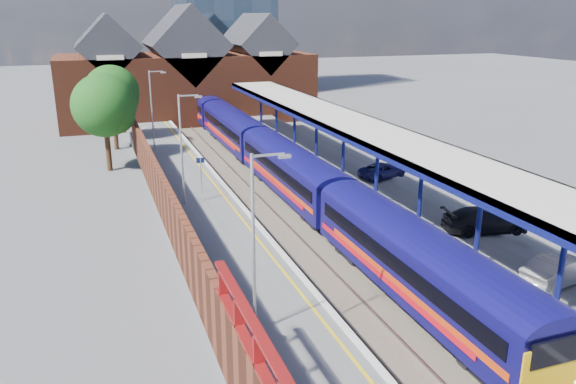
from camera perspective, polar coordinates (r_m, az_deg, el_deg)
name	(u,v)px	position (r m, az deg, el deg)	size (l,w,h in m)	color
ground	(249,177)	(45.46, -3.96, 1.48)	(240.00, 240.00, 0.00)	#5B5B5E
ballast_bed	(291,217)	(36.38, 0.32, -2.58)	(6.00, 76.00, 0.06)	#473D33
rails	(291,216)	(36.35, 0.32, -2.45)	(4.51, 76.00, 0.14)	slate
left_platform	(207,220)	(34.85, -8.23, -2.87)	(5.00, 76.00, 1.00)	#565659
right_platform	(374,201)	(38.56, 8.74, -0.87)	(6.00, 76.00, 1.00)	#565659
coping_left	(244,208)	(35.16, -4.52, -1.64)	(0.30, 76.00, 0.05)	silver
coping_right	(336,198)	(37.18, 4.89, -0.57)	(0.30, 76.00, 0.05)	silver
yellow_line	(234,209)	(35.03, -5.46, -1.78)	(0.14, 76.00, 0.01)	yellow
train	(259,145)	(47.35, -2.98, 4.81)	(2.87, 65.90, 3.45)	#0E0B50
canopy	(357,127)	(38.81, 7.03, 6.58)	(4.50, 52.00, 4.48)	navy
lamp_post_b	(257,234)	(20.33, -3.17, -4.32)	(1.48, 0.18, 7.00)	#A5A8AA
lamp_post_c	(183,143)	(35.34, -10.58, 4.90)	(1.48, 0.18, 7.00)	#A5A8AA
lamp_post_d	(153,105)	(50.96, -13.55, 8.54)	(1.48, 0.18, 7.00)	#A5A8AA
platform_sign	(201,169)	(38.03, -8.85, 2.31)	(0.55, 0.08, 2.50)	#A5A8AA
brick_wall	(179,233)	(27.80, -10.97, -4.09)	(0.35, 50.00, 3.86)	#5C2818
station_building	(186,75)	(71.43, -10.28, 11.58)	(30.00, 12.12, 13.78)	#5C2818
tree_near	(106,107)	(48.59, -18.00, 8.19)	(5.20, 5.20, 8.10)	#382314
tree_far	(113,94)	(56.54, -17.31, 9.46)	(5.20, 5.20, 8.10)	#382314
parked_car_silver	(559,270)	(28.13, 25.83, -7.12)	(1.38, 3.97, 1.31)	#A7A6AB
parked_car_dark	(485,220)	(33.06, 19.39, -2.68)	(1.91, 4.70, 1.37)	black
parked_car_blue	(383,170)	(42.29, 9.63, 2.22)	(1.82, 3.95, 1.10)	navy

